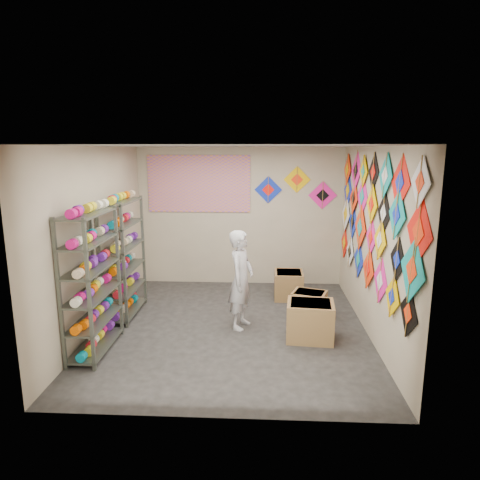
# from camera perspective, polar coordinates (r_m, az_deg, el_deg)

# --- Properties ---
(ground) EXTENTS (4.50, 4.50, 0.00)m
(ground) POSITION_cam_1_polar(r_m,az_deg,el_deg) (6.65, -1.01, -11.57)
(ground) COLOR black
(room_walls) EXTENTS (4.50, 4.50, 4.50)m
(room_walls) POSITION_cam_1_polar(r_m,az_deg,el_deg) (6.18, -1.07, 2.56)
(room_walls) COLOR tan
(room_walls) RESTS_ON ground
(shelf_rack_front) EXTENTS (0.40, 1.10, 1.90)m
(shelf_rack_front) POSITION_cam_1_polar(r_m,az_deg,el_deg) (5.92, -19.16, -5.43)
(shelf_rack_front) COLOR #4C5147
(shelf_rack_front) RESTS_ON ground
(shelf_rack_back) EXTENTS (0.40, 1.10, 1.90)m
(shelf_rack_back) POSITION_cam_1_polar(r_m,az_deg,el_deg) (7.10, -15.29, -2.35)
(shelf_rack_back) COLOR #4C5147
(shelf_rack_back) RESTS_ON ground
(string_spools) EXTENTS (0.12, 2.36, 0.12)m
(string_spools) POSITION_cam_1_polar(r_m,az_deg,el_deg) (6.48, -17.10, -2.95)
(string_spools) COLOR #DF0F7A
(string_spools) RESTS_ON ground
(kite_wall_display) EXTENTS (0.06, 4.32, 2.04)m
(kite_wall_display) POSITION_cam_1_polar(r_m,az_deg,el_deg) (6.38, 16.99, 2.53)
(kite_wall_display) COLOR black
(kite_wall_display) RESTS_ON room_walls
(back_wall_kites) EXTENTS (1.59, 0.02, 0.83)m
(back_wall_kites) POSITION_cam_1_polar(r_m,az_deg,el_deg) (8.38, 7.53, 6.81)
(back_wall_kites) COLOR #1029B7
(back_wall_kites) RESTS_ON room_walls
(poster) EXTENTS (2.00, 0.01, 1.10)m
(poster) POSITION_cam_1_polar(r_m,az_deg,el_deg) (8.42, -5.50, 7.46)
(poster) COLOR #964FAB
(poster) RESTS_ON room_walls
(shopkeeper) EXTENTS (0.75, 0.67, 1.50)m
(shopkeeper) POSITION_cam_1_polar(r_m,az_deg,el_deg) (6.42, 0.16, -5.30)
(shopkeeper) COLOR beige
(shopkeeper) RESTS_ON ground
(carton_a) EXTENTS (0.70, 0.60, 0.54)m
(carton_a) POSITION_cam_1_polar(r_m,az_deg,el_deg) (6.26, 9.32, -10.57)
(carton_a) COLOR brown
(carton_a) RESTS_ON ground
(carton_b) EXTENTS (0.63, 0.57, 0.42)m
(carton_b) POSITION_cam_1_polar(r_m,az_deg,el_deg) (7.04, 9.19, -8.49)
(carton_b) COLOR brown
(carton_b) RESTS_ON ground
(carton_c) EXTENTS (0.52, 0.57, 0.49)m
(carton_c) POSITION_cam_1_polar(r_m,az_deg,el_deg) (7.86, 6.49, -5.97)
(carton_c) COLOR brown
(carton_c) RESTS_ON ground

